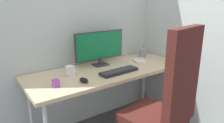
{
  "coord_description": "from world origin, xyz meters",
  "views": [
    {
      "loc": [
        -1.16,
        -1.72,
        1.43
      ],
      "look_at": [
        0.0,
        -0.07,
        0.82
      ],
      "focal_mm": 33.92,
      "sensor_mm": 36.0,
      "label": 1
    }
  ],
  "objects_px": {
    "pen_holder": "(142,53)",
    "notebook": "(139,61)",
    "monitor": "(100,46)",
    "desk_clamp_accessory": "(56,83)",
    "mouse": "(84,80)",
    "coffee_mug": "(70,71)",
    "keyboard": "(119,71)",
    "office_chair": "(166,102)"
  },
  "relations": [
    {
      "from": "pen_holder",
      "to": "notebook",
      "type": "xyz_separation_m",
      "value": [
        -0.18,
        -0.15,
        -0.04
      ]
    },
    {
      "from": "pen_holder",
      "to": "monitor",
      "type": "bearing_deg",
      "value": 178.97
    },
    {
      "from": "desk_clamp_accessory",
      "to": "mouse",
      "type": "bearing_deg",
      "value": -11.06
    },
    {
      "from": "desk_clamp_accessory",
      "to": "monitor",
      "type": "bearing_deg",
      "value": 25.84
    },
    {
      "from": "pen_holder",
      "to": "desk_clamp_accessory",
      "type": "xyz_separation_m",
      "value": [
        -1.24,
        -0.29,
        -0.02
      ]
    },
    {
      "from": "pen_holder",
      "to": "coffee_mug",
      "type": "distance_m",
      "value": 1.03
    },
    {
      "from": "notebook",
      "to": "desk_clamp_accessory",
      "type": "distance_m",
      "value": 1.06
    },
    {
      "from": "monitor",
      "to": "mouse",
      "type": "bearing_deg",
      "value": -138.02
    },
    {
      "from": "pen_holder",
      "to": "desk_clamp_accessory",
      "type": "distance_m",
      "value": 1.27
    },
    {
      "from": "monitor",
      "to": "coffee_mug",
      "type": "xyz_separation_m",
      "value": [
        -0.41,
        -0.12,
        -0.16
      ]
    },
    {
      "from": "mouse",
      "to": "coffee_mug",
      "type": "height_order",
      "value": "coffee_mug"
    },
    {
      "from": "pen_holder",
      "to": "notebook",
      "type": "relative_size",
      "value": 1.17
    },
    {
      "from": "pen_holder",
      "to": "notebook",
      "type": "bearing_deg",
      "value": -141.22
    },
    {
      "from": "mouse",
      "to": "notebook",
      "type": "xyz_separation_m",
      "value": [
        0.82,
        0.19,
        -0.01
      ]
    },
    {
      "from": "monitor",
      "to": "keyboard",
      "type": "distance_m",
      "value": 0.38
    },
    {
      "from": "notebook",
      "to": "monitor",
      "type": "bearing_deg",
      "value": 178.17
    },
    {
      "from": "desk_clamp_accessory",
      "to": "coffee_mug",
      "type": "bearing_deg",
      "value": 40.84
    },
    {
      "from": "monitor",
      "to": "keyboard",
      "type": "bearing_deg",
      "value": -86.79
    },
    {
      "from": "notebook",
      "to": "desk_clamp_accessory",
      "type": "xyz_separation_m",
      "value": [
        -1.05,
        -0.14,
        0.02
      ]
    },
    {
      "from": "monitor",
      "to": "pen_holder",
      "type": "relative_size",
      "value": 3.46
    },
    {
      "from": "office_chair",
      "to": "monitor",
      "type": "bearing_deg",
      "value": 95.39
    },
    {
      "from": "mouse",
      "to": "desk_clamp_accessory",
      "type": "distance_m",
      "value": 0.24
    },
    {
      "from": "keyboard",
      "to": "monitor",
      "type": "bearing_deg",
      "value": 93.21
    },
    {
      "from": "keyboard",
      "to": "pen_holder",
      "type": "xyz_separation_m",
      "value": [
        0.6,
        0.31,
        0.04
      ]
    },
    {
      "from": "keyboard",
      "to": "desk_clamp_accessory",
      "type": "bearing_deg",
      "value": 177.71
    },
    {
      "from": "notebook",
      "to": "desk_clamp_accessory",
      "type": "bearing_deg",
      "value": -154.19
    },
    {
      "from": "mouse",
      "to": "coffee_mug",
      "type": "xyz_separation_m",
      "value": [
        -0.02,
        0.23,
        0.03
      ]
    },
    {
      "from": "office_chair",
      "to": "desk_clamp_accessory",
      "type": "relative_size",
      "value": 19.39
    },
    {
      "from": "notebook",
      "to": "coffee_mug",
      "type": "bearing_deg",
      "value": -164.7
    },
    {
      "from": "keyboard",
      "to": "mouse",
      "type": "distance_m",
      "value": 0.4
    },
    {
      "from": "office_chair",
      "to": "notebook",
      "type": "bearing_deg",
      "value": 63.76
    },
    {
      "from": "notebook",
      "to": "desk_clamp_accessory",
      "type": "relative_size",
      "value": 2.27
    },
    {
      "from": "office_chair",
      "to": "monitor",
      "type": "xyz_separation_m",
      "value": [
        -0.08,
        0.88,
        0.32
      ]
    },
    {
      "from": "notebook",
      "to": "coffee_mug",
      "type": "distance_m",
      "value": 0.84
    },
    {
      "from": "keyboard",
      "to": "notebook",
      "type": "xyz_separation_m",
      "value": [
        0.42,
        0.16,
        -0.0
      ]
    },
    {
      "from": "office_chair",
      "to": "pen_holder",
      "type": "relative_size",
      "value": 7.31
    },
    {
      "from": "keyboard",
      "to": "coffee_mug",
      "type": "xyz_separation_m",
      "value": [
        -0.42,
        0.21,
        0.03
      ]
    },
    {
      "from": "monitor",
      "to": "notebook",
      "type": "xyz_separation_m",
      "value": [
        0.44,
        -0.16,
        -0.2
      ]
    },
    {
      "from": "monitor",
      "to": "notebook",
      "type": "bearing_deg",
      "value": -20.11
    },
    {
      "from": "monitor",
      "to": "desk_clamp_accessory",
      "type": "bearing_deg",
      "value": -154.16
    },
    {
      "from": "mouse",
      "to": "coffee_mug",
      "type": "bearing_deg",
      "value": 81.49
    },
    {
      "from": "coffee_mug",
      "to": "office_chair",
      "type": "bearing_deg",
      "value": -57.32
    }
  ]
}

